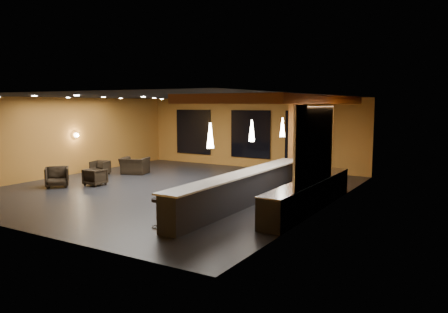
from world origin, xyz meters
The scene contains 36 objects.
floor centered at (0.00, 0.00, -0.05)m, with size 12.00×13.00×0.10m, color black.
ceiling centered at (0.00, 0.00, 3.55)m, with size 12.00×13.00×0.10m, color black.
wall_back centered at (0.00, 6.55, 1.75)m, with size 12.00×0.10×3.50m, color #A56825.
wall_front centered at (0.00, -6.55, 1.75)m, with size 12.00×0.10×3.50m, color #A56825.
wall_left centered at (-6.05, 0.00, 1.75)m, with size 0.10×13.00×3.50m, color #A56825.
wall_right centered at (6.05, 0.00, 1.75)m, with size 0.10×13.00×3.50m, color #A56825.
wood_soffit centered at (4.00, 1.00, 3.36)m, with size 3.60×8.00×0.28m, color brown.
window_left centered at (-3.50, 6.44, 1.70)m, with size 2.20×0.06×2.40m, color black.
window_center centered at (0.00, 6.44, 1.70)m, with size 2.20×0.06×2.40m, color black.
window_right centered at (3.00, 6.44, 1.70)m, with size 2.20×0.06×2.40m, color black.
tile_backsplash centered at (5.96, -1.00, 2.00)m, with size 0.06×3.20×2.40m, color white.
bar_counter centered at (3.65, -1.00, 0.50)m, with size 0.60×8.00×1.00m, color black.
bar_top centered at (3.65, -1.00, 1.02)m, with size 0.78×8.10×0.05m, color silver.
prep_counter centered at (5.65, -0.50, 0.43)m, with size 0.70×6.00×0.86m, color black.
prep_top centered at (5.65, -0.50, 0.89)m, with size 0.72×6.00×0.03m, color silver.
wall_shelf_lower centered at (5.82, -1.20, 1.60)m, with size 0.30×1.50×0.03m, color silver.
wall_shelf_upper centered at (5.82, -1.20, 2.05)m, with size 0.30×1.50×0.03m, color silver.
column centered at (3.65, 3.60, 1.75)m, with size 0.60×0.60×3.50m, color #A15E24.
wall_sconce centered at (-5.88, 0.50, 1.80)m, with size 0.22×0.22×0.22m, color #FFE5B2.
pendant_0 centered at (3.65, -3.00, 2.35)m, with size 0.20×0.20×0.70m, color white.
pendant_1 centered at (3.65, -0.50, 2.35)m, with size 0.20×0.20×0.70m, color white.
pendant_2 centered at (3.65, 2.00, 2.35)m, with size 0.20×0.20×0.70m, color white.
staff_a centered at (4.44, 1.69, 0.83)m, with size 0.61×0.40×1.67m, color black.
staff_b centered at (4.77, 2.55, 0.76)m, with size 0.74×0.58×1.53m, color black.
staff_c centered at (4.88, 2.10, 0.87)m, with size 0.85×0.56×1.75m, color black.
armchair_a centered at (-4.02, -2.10, 0.40)m, with size 0.84×0.87×0.79m, color black.
armchair_b centered at (-3.00, -1.09, 0.34)m, with size 0.72×0.74×0.67m, color black.
armchair_c centered at (-4.74, 0.81, 0.33)m, with size 0.70×0.72×0.66m, color black.
armchair_d centered at (-3.63, 1.88, 0.38)m, with size 1.16×1.02×0.76m, color black.
bar_stool_0 centered at (2.97, -4.45, 0.50)m, with size 0.39×0.39×0.77m.
bar_stool_1 centered at (2.90, -3.38, 0.53)m, with size 0.42×0.42×0.83m.
bar_stool_2 centered at (2.97, -2.17, 0.51)m, with size 0.40×0.40×0.80m.
bar_stool_3 centered at (2.91, -0.95, 0.51)m, with size 0.40×0.40×0.79m.
bar_stool_4 centered at (2.74, 0.26, 0.48)m, with size 0.38×0.38×0.75m.
bar_stool_5 centered at (2.94, 1.30, 0.51)m, with size 0.41×0.41×0.80m.
bar_stool_6 centered at (2.86, 2.50, 0.50)m, with size 0.39×0.39×0.78m.
Camera 1 is at (10.14, -13.12, 3.22)m, focal length 35.00 mm.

